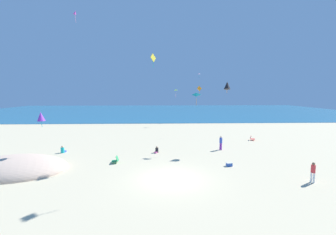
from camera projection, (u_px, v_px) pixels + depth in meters
name	position (u px, v px, depth m)	size (l,w,h in m)	color
ground_plane	(167.00, 145.00, 25.32)	(120.00, 120.00, 0.00)	beige
ocean_water	(162.00, 111.00, 72.63)	(120.00, 60.00, 0.05)	#236084
dune_mound	(16.00, 170.00, 17.06)	(7.74, 5.42, 2.20)	beige
beach_chair_near_camera	(116.00, 160.00, 18.86)	(0.57, 0.61, 0.60)	#2D9956
beach_chair_far_right	(252.00, 138.00, 27.86)	(0.77, 0.77, 0.54)	#D13D3D
cooler_box	(229.00, 164.00, 18.06)	(0.50, 0.37, 0.30)	#2D56B7
person_0	(63.00, 150.00, 22.06)	(0.46, 0.63, 0.72)	#19ADB2
person_1	(157.00, 150.00, 22.10)	(0.48, 0.59, 0.65)	black
person_2	(221.00, 142.00, 23.12)	(0.40, 0.40, 1.46)	purple
person_3	(313.00, 171.00, 14.69)	(0.39, 0.39, 1.38)	white
kite_yellow	(153.00, 58.00, 19.16)	(0.46, 0.63, 1.21)	yellow
kite_orange	(199.00, 89.00, 31.56)	(0.73, 0.31, 1.53)	orange
kite_black	(227.00, 85.00, 22.30)	(0.82, 0.91, 1.23)	black
kite_magenta	(75.00, 13.00, 27.90)	(0.51, 0.41, 1.53)	#DB3DA8
kite_lime	(176.00, 90.00, 40.46)	(0.70, 0.67, 1.52)	#99DB33
kite_pink	(199.00, 74.00, 46.66)	(0.47, 0.36, 0.91)	pink
kite_purple	(41.00, 117.00, 17.39)	(0.75, 0.72, 1.23)	purple
kite_teal	(196.00, 94.00, 22.33)	(0.76, 0.64, 1.40)	#1EADAD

